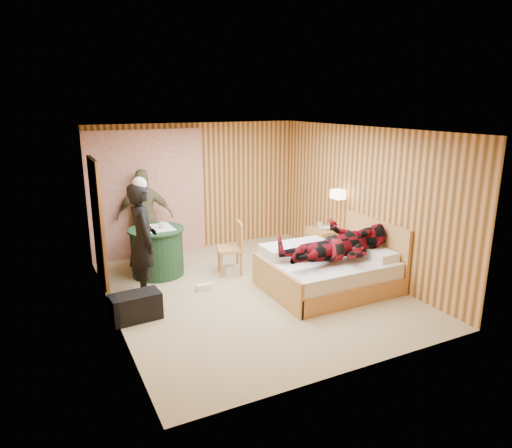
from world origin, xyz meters
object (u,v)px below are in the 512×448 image
duffel_bag (136,307)px  man_at_table (145,216)px  chair_near (234,244)px  round_table (157,251)px  bed (328,271)px  man_on_bed (340,235)px  wall_lamp (338,194)px  nightstand (323,243)px  woman_standing (143,240)px  chair_far (148,233)px

duffel_bag → man_at_table: size_ratio=0.38×
chair_near → round_table: bearing=-99.7°
bed → man_on_bed: 0.68m
wall_lamp → man_at_table: man_at_table is taller
wall_lamp → nightstand: bearing=97.1°
man_at_table → man_on_bed: 3.63m
bed → woman_standing: (-2.66, 1.03, 0.58)m
wall_lamp → chair_near: (-1.86, 0.37, -0.77)m
woman_standing → man_on_bed: size_ratio=0.99×
bed → chair_near: 1.68m
wall_lamp → chair_far: wall_lamp is taller
woman_standing → man_on_bed: 2.96m
man_on_bed → woman_standing: bearing=155.0°
nightstand → round_table: round_table is taller
chair_far → woman_standing: (-0.41, -1.51, 0.34)m
bed → nightstand: 1.46m
bed → woman_standing: 2.91m
chair_far → duffel_bag: 2.41m
duffel_bag → woman_standing: woman_standing is taller
chair_near → man_on_bed: bearing=50.0°
chair_far → man_on_bed: bearing=-37.8°
bed → man_on_bed: man_on_bed is taller
nightstand → round_table: (-3.02, 0.55, 0.12)m
man_at_table → man_on_bed: man_on_bed is taller
wall_lamp → chair_near: size_ratio=0.29×
round_table → duffel_bag: (-0.71, -1.54, -0.23)m
bed → man_on_bed: (0.02, -0.23, 0.65)m
bed → chair_far: 3.40m
round_table → chair_far: chair_far is taller
chair_near → woman_standing: 1.65m
round_table → man_at_table: (0.00, 0.79, 0.44)m
chair_near → man_on_bed: size_ratio=0.51×
chair_near → wall_lamp: bearing=92.7°
chair_near → man_at_table: 1.81m
woman_standing → man_at_table: woman_standing is taller
woman_standing → round_table: bearing=-26.1°
wall_lamp → round_table: size_ratio=0.28×
woman_standing → man_on_bed: (2.68, -1.25, 0.06)m
man_at_table → chair_near: bearing=150.6°
chair_near → man_at_table: (-1.20, 1.31, 0.34)m
wall_lamp → bed: size_ratio=0.13×
round_table → chair_near: chair_near is taller
bed → round_table: bearing=141.6°
round_table → chair_far: 0.74m
bed → duffel_bag: bearing=174.9°
chair_far → man_at_table: 0.33m
chair_near → duffel_bag: size_ratio=1.37×
nightstand → man_on_bed: man_on_bed is taller
round_table → duffel_bag: size_ratio=1.41×
wall_lamp → duffel_bag: bearing=-170.4°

